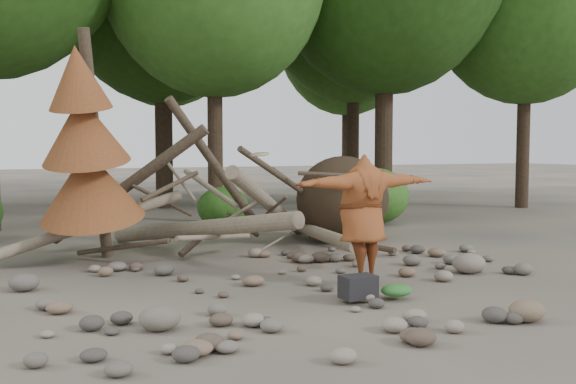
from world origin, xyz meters
name	(u,v)px	position (x,y,z in m)	size (l,w,h in m)	color
ground	(322,289)	(0.00, 0.00, 0.00)	(120.00, 120.00, 0.00)	#514C44
deadfall_pile	(321,202)	(2.02, 4.24, 0.95)	(8.55, 5.24, 3.30)	#332619
dead_conifer	(86,151)	(-3.12, 3.37, 2.11)	(2.06, 2.16, 4.35)	#4C3F30
bush_mid	(223,207)	(0.80, 7.80, 0.56)	(1.40, 1.40, 1.12)	#2E601C
bush_right	(374,196)	(5.00, 7.00, 0.80)	(2.00, 2.00, 1.60)	#397223
frisbee_thrower	(363,217)	(0.73, 0.06, 1.08)	(3.11, 0.74, 2.03)	brown
backpack	(358,291)	(0.11, -0.94, 0.16)	(0.49, 0.32, 0.32)	black
cloth_green	(396,294)	(0.69, -1.02, 0.09)	(0.47, 0.39, 0.18)	#30712D
cloth_orange	(368,283)	(0.75, -0.11, 0.06)	(0.34, 0.28, 0.12)	#C47D21
boulder_front_left	(160,318)	(-2.74, -1.25, 0.15)	(0.50, 0.45, 0.30)	#6B6459
boulder_front_right	(527,311)	(1.57, -2.63, 0.14)	(0.46, 0.41, 0.27)	#79624B
boulder_mid_right	(469,263)	(2.89, 0.15, 0.18)	(0.59, 0.53, 0.35)	gray
boulder_mid_left	(24,282)	(-4.22, 1.63, 0.14)	(0.45, 0.41, 0.27)	#635953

